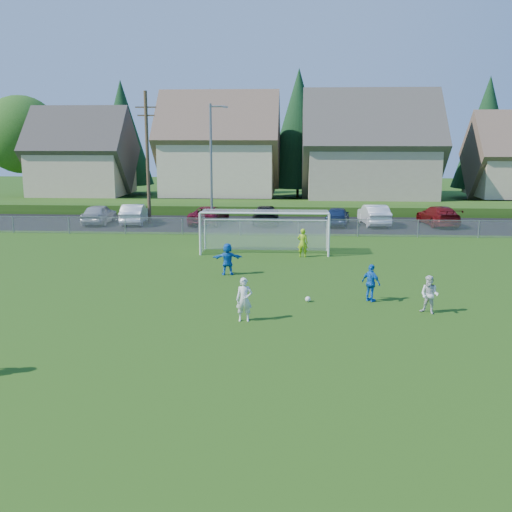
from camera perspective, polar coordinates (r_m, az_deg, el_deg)
The scene contains 22 objects.
ground at distance 19.62m, azimuth -1.54°, elevation -8.65°, with size 160.00×160.00×0.00m, color #193D0C.
asphalt_lot at distance 46.37m, azimuth 1.57°, elevation 3.07°, with size 60.00×60.00×0.00m, color black.
grass_embankment at distance 53.75m, azimuth 1.88°, elevation 4.64°, with size 70.00×6.00×0.80m, color #1E420F.
soccer_ball at distance 24.80m, azimuth 4.96°, elevation -4.11°, with size 0.22×0.22×0.22m, color white.
player_white_a at distance 22.02m, azimuth -1.13°, elevation -4.17°, with size 0.59×0.39×1.63m, color silver.
player_white_b at distance 23.89m, azimuth 16.20°, elevation -3.57°, with size 0.72×0.56×1.48m, color silver.
player_blue_a at distance 25.04m, azimuth 10.91°, elevation -2.54°, with size 0.92×0.38×1.56m, color blue.
player_blue_b at distance 29.34m, azimuth -2.73°, elevation -0.28°, with size 1.46×0.47×1.58m, color blue.
goalkeeper at distance 33.71m, azimuth 4.47°, elevation 1.26°, with size 0.59×0.39×1.62m, color #8FC517.
car_a at distance 47.98m, azimuth -14.72°, elevation 3.89°, with size 1.79×4.45×1.52m, color #A0A4A7.
car_b at distance 47.41m, azimuth -11.51°, elevation 3.95°, with size 1.62×4.63×1.53m, color white.
car_c at distance 46.50m, azimuth -4.48°, elevation 3.92°, with size 2.30×5.00×1.39m, color #5F0A1C.
car_d at distance 46.34m, azimuth 0.93°, elevation 3.95°, with size 2.00×4.91×1.42m, color black.
car_e at distance 46.01m, azimuth 7.75°, elevation 3.81°, with size 1.71×4.24×1.45m, color #15274B.
car_f at distance 46.61m, azimuth 11.17°, elevation 3.87°, with size 1.67×4.78×1.57m, color white.
car_g at distance 47.61m, azimuth 16.97°, elevation 3.70°, with size 2.09×5.15×1.49m, color #630B0D.
soccer_goal at distance 34.81m, azimuth 0.86°, elevation 2.98°, with size 7.42×1.90×2.50m.
chainlink_fence at distance 40.84m, azimuth 1.28°, elevation 2.81°, with size 52.06×0.06×1.20m.
streetlight at distance 44.81m, azimuth -4.23°, elevation 8.96°, with size 1.38×0.18×9.00m.
utility_pole at distance 46.74m, azimuth -10.30°, elevation 9.29°, with size 1.60×0.26×10.00m.
houses_row at distance 60.81m, azimuth 4.06°, elevation 11.95°, with size 53.90×11.45×13.27m.
tree_row at distance 67.09m, azimuth 3.22°, elevation 11.54°, with size 65.98×12.36×13.80m.
Camera 1 is at (1.72, -18.35, 6.73)m, focal length 42.00 mm.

